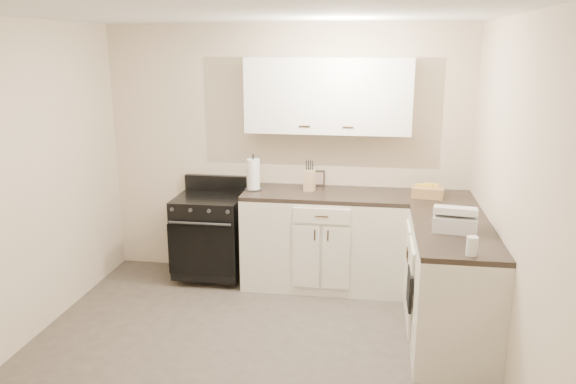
# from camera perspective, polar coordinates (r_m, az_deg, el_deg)

# --- Properties ---
(floor) EXTENTS (3.60, 3.60, 0.00)m
(floor) POSITION_cam_1_polar(r_m,az_deg,el_deg) (4.39, -4.02, -16.82)
(floor) COLOR #473F38
(floor) RESTS_ON ground
(ceiling) EXTENTS (3.60, 3.60, 0.00)m
(ceiling) POSITION_cam_1_polar(r_m,az_deg,el_deg) (3.76, -4.73, 17.78)
(ceiling) COLOR white
(ceiling) RESTS_ON wall_back
(wall_back) EXTENTS (3.60, 0.00, 3.60)m
(wall_back) POSITION_cam_1_polar(r_m,az_deg,el_deg) (5.62, -0.23, 3.95)
(wall_back) COLOR beige
(wall_back) RESTS_ON ground
(wall_right) EXTENTS (0.00, 3.60, 3.60)m
(wall_right) POSITION_cam_1_polar(r_m,az_deg,el_deg) (3.91, 22.31, -1.92)
(wall_right) COLOR beige
(wall_right) RESTS_ON ground
(wall_left) EXTENTS (0.00, 3.60, 3.60)m
(wall_left) POSITION_cam_1_polar(r_m,az_deg,el_deg) (4.63, -26.58, 0.08)
(wall_left) COLOR beige
(wall_left) RESTS_ON ground
(wall_front) EXTENTS (3.60, 0.00, 3.60)m
(wall_front) POSITION_cam_1_polar(r_m,az_deg,el_deg) (2.29, -14.74, -12.89)
(wall_front) COLOR beige
(wall_front) RESTS_ON ground
(base_cabinets_back) EXTENTS (1.55, 0.60, 0.90)m
(base_cabinets_back) POSITION_cam_1_polar(r_m,az_deg,el_deg) (5.49, 3.70, -5.01)
(base_cabinets_back) COLOR silver
(base_cabinets_back) RESTS_ON floor
(base_cabinets_right) EXTENTS (0.60, 1.90, 0.90)m
(base_cabinets_right) POSITION_cam_1_polar(r_m,az_deg,el_deg) (4.90, 15.73, -7.99)
(base_cabinets_right) COLOR silver
(base_cabinets_right) RESTS_ON floor
(countertop_back) EXTENTS (1.55, 0.60, 0.04)m
(countertop_back) POSITION_cam_1_polar(r_m,az_deg,el_deg) (5.35, 3.78, -0.26)
(countertop_back) COLOR black
(countertop_back) RESTS_ON base_cabinets_back
(countertop_right) EXTENTS (0.60, 1.90, 0.04)m
(countertop_right) POSITION_cam_1_polar(r_m,az_deg,el_deg) (4.75, 16.12, -2.74)
(countertop_right) COLOR black
(countertop_right) RESTS_ON base_cabinets_right
(upper_cabinets) EXTENTS (1.55, 0.30, 0.70)m
(upper_cabinets) POSITION_cam_1_polar(r_m,az_deg,el_deg) (5.34, 4.09, 9.75)
(upper_cabinets) COLOR white
(upper_cabinets) RESTS_ON wall_back
(stove) EXTENTS (0.65, 0.56, 0.79)m
(stove) POSITION_cam_1_polar(r_m,az_deg,el_deg) (5.67, -7.97, -4.37)
(stove) COLOR black
(stove) RESTS_ON floor
(knife_block) EXTENTS (0.11, 0.10, 0.21)m
(knife_block) POSITION_cam_1_polar(r_m,az_deg,el_deg) (5.37, 2.19, 1.19)
(knife_block) COLOR #D3AE82
(knife_block) RESTS_ON countertop_back
(paper_towel) EXTENTS (0.15, 0.15, 0.30)m
(paper_towel) POSITION_cam_1_polar(r_m,az_deg,el_deg) (5.41, -3.54, 1.79)
(paper_towel) COLOR white
(paper_towel) RESTS_ON countertop_back
(picture_frame) EXTENTS (0.13, 0.05, 0.15)m
(picture_frame) POSITION_cam_1_polar(r_m,az_deg,el_deg) (5.58, 3.12, 1.42)
(picture_frame) COLOR black
(picture_frame) RESTS_ON countertop_back
(wicker_basket) EXTENTS (0.31, 0.23, 0.09)m
(wicker_basket) POSITION_cam_1_polar(r_m,az_deg,el_deg) (5.32, 14.02, -0.01)
(wicker_basket) COLOR tan
(wicker_basket) RESTS_ON countertop_right
(countertop_grill) EXTENTS (0.36, 0.34, 0.12)m
(countertop_grill) POSITION_cam_1_polar(r_m,az_deg,el_deg) (4.44, 16.61, -2.92)
(countertop_grill) COLOR silver
(countertop_grill) RESTS_ON countertop_right
(glass_jar) EXTENTS (0.09, 0.09, 0.13)m
(glass_jar) POSITION_cam_1_polar(r_m,az_deg,el_deg) (3.93, 18.19, -5.24)
(glass_jar) COLOR silver
(glass_jar) RESTS_ON countertop_right
(oven_mitt_near) EXTENTS (0.02, 0.17, 0.29)m
(oven_mitt_near) POSITION_cam_1_polar(r_m,az_deg,el_deg) (4.41, 12.28, -9.90)
(oven_mitt_near) COLOR black
(oven_mitt_near) RESTS_ON base_cabinets_right
(oven_mitt_far) EXTENTS (0.02, 0.17, 0.29)m
(oven_mitt_far) POSITION_cam_1_polar(r_m,az_deg,el_deg) (4.52, 12.19, -9.28)
(oven_mitt_far) COLOR black
(oven_mitt_far) RESTS_ON base_cabinets_right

